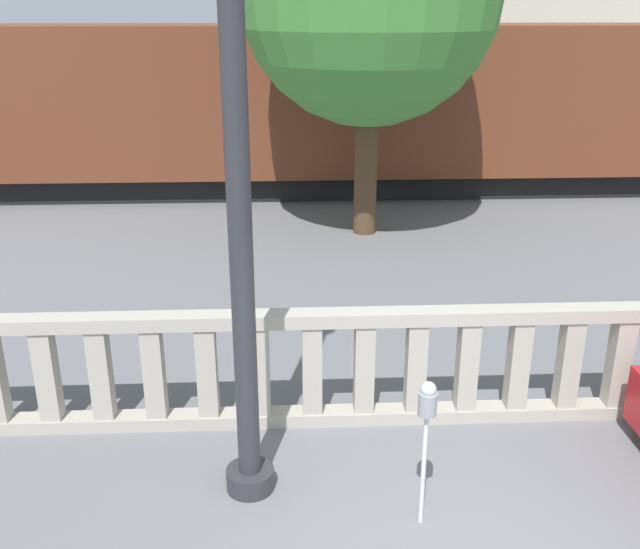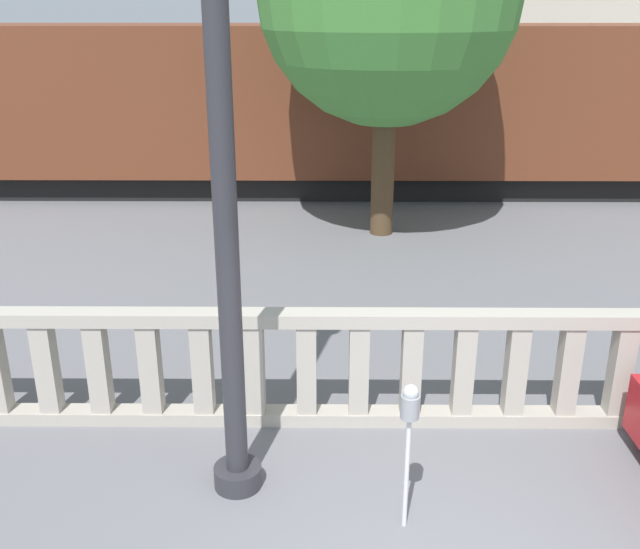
# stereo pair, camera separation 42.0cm
# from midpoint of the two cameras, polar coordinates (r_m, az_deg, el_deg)

# --- Properties ---
(balustrade) EXTENTS (13.81, 0.24, 1.27)m
(balustrade) POSITION_cam_midpoint_polar(r_m,az_deg,el_deg) (7.46, 6.06, -7.33)
(balustrade) COLOR #ADA599
(balustrade) RESTS_ON ground
(lamppost) EXTENTS (0.44, 0.44, 5.65)m
(lamppost) POSITION_cam_midpoint_polar(r_m,az_deg,el_deg) (5.59, -8.78, 8.21)
(lamppost) COLOR #2D2D33
(lamppost) RESTS_ON ground
(parking_meter) EXTENTS (0.15, 0.15, 1.35)m
(parking_meter) POSITION_cam_midpoint_polar(r_m,az_deg,el_deg) (5.85, 6.48, -11.03)
(parking_meter) COLOR silver
(parking_meter) RESTS_ON ground
(train_near) EXTENTS (29.59, 2.95, 4.35)m
(train_near) POSITION_cam_midpoint_polar(r_m,az_deg,el_deg) (17.01, -9.58, 13.08)
(train_near) COLOR black
(train_near) RESTS_ON ground
(train_far) EXTENTS (19.92, 2.94, 4.06)m
(train_far) POSITION_cam_midpoint_polar(r_m,az_deg,el_deg) (30.94, -10.62, 16.09)
(train_far) COLOR black
(train_far) RESTS_ON ground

